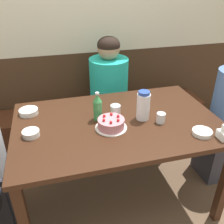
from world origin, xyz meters
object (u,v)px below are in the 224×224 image
at_px(bowl_soup_white, 31,133).
at_px(glass_tumbler_short, 115,110).
at_px(bowl_rice_small, 29,112).
at_px(bowl_side_dish, 202,132).
at_px(soju_bottle, 98,107).
at_px(water_pitcher, 143,106).
at_px(glass_water_tall, 161,118).
at_px(birthday_cake, 111,124).
at_px(person_teal_shirt, 109,96).
at_px(bench_seat, 96,125).

height_order(bowl_soup_white, glass_tumbler_short, glass_tumbler_short).
distance_m(bowl_soup_white, glass_tumbler_short, 0.62).
distance_m(bowl_rice_small, bowl_side_dish, 1.26).
relative_size(soju_bottle, bowl_soup_white, 1.91).
bearing_deg(water_pitcher, bowl_side_dish, -43.89).
xyz_separation_m(water_pitcher, glass_water_tall, (0.11, -0.08, -0.07)).
xyz_separation_m(glass_water_tall, glass_tumbler_short, (-0.28, 0.19, 0.00)).
height_order(soju_bottle, glass_tumbler_short, soju_bottle).
distance_m(glass_water_tall, glass_tumbler_short, 0.34).
distance_m(birthday_cake, bowl_side_dish, 0.61).
bearing_deg(bowl_side_dish, soju_bottle, 149.41).
bearing_deg(bowl_soup_white, birthday_cake, -4.63).
distance_m(bowl_soup_white, person_teal_shirt, 1.07).
height_order(bench_seat, glass_water_tall, glass_water_tall).
bearing_deg(person_teal_shirt, water_pitcher, 5.02).
bearing_deg(person_teal_shirt, glass_tumbler_short, -9.92).
relative_size(birthday_cake, bowl_rice_small, 1.57).
bearing_deg(glass_water_tall, bowl_soup_white, 176.13).
distance_m(water_pitcher, person_teal_shirt, 0.79).
relative_size(bench_seat, glass_tumbler_short, 29.74).
relative_size(water_pitcher, soju_bottle, 1.02).
bearing_deg(soju_bottle, glass_tumbler_short, 10.61).
bearing_deg(bench_seat, bowl_soup_white, -124.70).
xyz_separation_m(bench_seat, glass_tumbler_short, (0.01, -0.74, 0.58)).
distance_m(birthday_cake, person_teal_shirt, 0.86).
height_order(bench_seat, bowl_rice_small, bowl_rice_small).
bearing_deg(birthday_cake, water_pitcher, 14.72).
bearing_deg(soju_bottle, bowl_soup_white, -168.10).
height_order(birthday_cake, glass_water_tall, birthday_cake).
height_order(birthday_cake, bowl_rice_small, birthday_cake).
relative_size(bowl_side_dish, person_teal_shirt, 0.11).
bearing_deg(birthday_cake, glass_water_tall, -2.74).
bearing_deg(glass_tumbler_short, birthday_cake, -114.94).
bearing_deg(birthday_cake, bowl_soup_white, 175.37).
height_order(bowl_rice_small, person_teal_shirt, person_teal_shirt).
bearing_deg(birthday_cake, bench_seat, 85.67).
height_order(water_pitcher, bowl_soup_white, water_pitcher).
distance_m(birthday_cake, water_pitcher, 0.27).
relative_size(birthday_cake, bowl_side_dish, 1.67).
xyz_separation_m(bowl_side_dish, person_teal_shirt, (-0.37, 1.04, -0.17)).
distance_m(bench_seat, bowl_side_dish, 1.36).
relative_size(glass_water_tall, person_teal_shirt, 0.06).
bearing_deg(bowl_side_dish, bowl_soup_white, 166.08).
height_order(bowl_side_dish, glass_water_tall, glass_water_tall).
distance_m(soju_bottle, person_teal_shirt, 0.76).
distance_m(soju_bottle, bowl_rice_small, 0.54).
relative_size(soju_bottle, bowl_rice_small, 1.52).
bearing_deg(glass_water_tall, bowl_rice_small, 158.01).
xyz_separation_m(bench_seat, birthday_cake, (-0.07, -0.91, 0.57)).
distance_m(water_pitcher, soju_bottle, 0.33).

